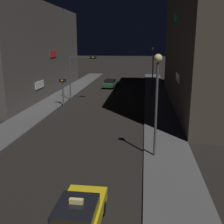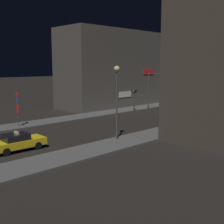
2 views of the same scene
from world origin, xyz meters
name	(u,v)px [view 2 (image 2 of 2)]	position (x,y,z in m)	size (l,w,h in m)	color
sidewalk_left	(132,109)	(-6.71, 30.39, 0.08)	(3.36, 64.77, 0.15)	#4C4C4C
sidewalk_right	(210,120)	(6.71, 30.39, 0.08)	(3.36, 64.77, 0.15)	#4C4C4C
building_facade_left	(133,69)	(-12.12, 36.48, 6.39)	(7.54, 29.68, 12.78)	#514C47
taxi	(17,142)	(2.39, 6.36, 0.74)	(1.87, 4.48, 1.62)	yellow
far_car	(206,101)	(-0.85, 43.32, 0.73)	(2.28, 4.62, 1.42)	#1E512D
traffic_light_overhead	(155,84)	(-3.53, 32.08, 4.20)	(3.61, 0.42, 5.92)	#47474C
traffic_light_left_kerb	(134,96)	(-4.78, 28.72, 2.46)	(0.80, 0.42, 3.40)	#47474C
sign_pole_left	(18,106)	(-6.14, 10.71, 2.44)	(0.62, 0.10, 3.92)	#47474C
street_lamp_near_block	(117,88)	(5.74, 14.52, 4.91)	(0.53, 0.53, 6.76)	#47474C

